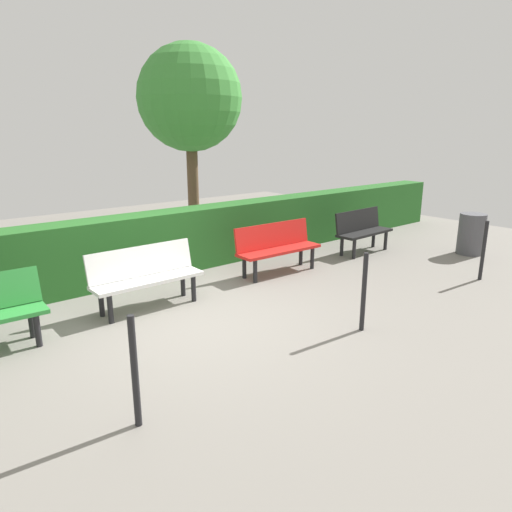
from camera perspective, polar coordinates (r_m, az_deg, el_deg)
The scene contains 10 objects.
ground_plane at distance 6.18m, azimuth -8.06°, elevation -7.77°, with size 18.79×18.79×0.00m, color gray.
bench_black at distance 9.55m, azimuth 13.10°, elevation 3.28°, with size 1.39×0.50×0.86m.
bench_red at distance 7.95m, azimuth 2.62°, elevation 1.31°, with size 1.61×0.50×0.86m.
bench_white at distance 6.54m, azimuth -13.60°, elevation -2.23°, with size 1.56×0.46×0.86m.
hedge_row at distance 8.21m, azimuth -9.58°, elevation 1.97°, with size 14.79×0.58×1.08m, color #266023.
tree_near at distance 10.77m, azimuth -8.25°, elevation 18.81°, with size 2.33×2.33×4.27m.
railing_post_near at distance 8.42m, azimuth 26.51°, elevation 0.60°, with size 0.06×0.06×1.00m, color black.
railing_post_mid at distance 5.77m, azimuth 13.30°, elevation -4.42°, with size 0.06×0.06×1.00m, color black.
railing_post_far at distance 3.99m, azimuth -14.89°, elevation -13.80°, with size 0.06×0.06×1.00m, color black.
trash_bin at distance 10.15m, azimuth 25.27°, elevation 2.51°, with size 0.51×0.51×0.82m, color #4C4C51.
Camera 1 is at (2.92, 4.88, 2.41)m, focal length 32.06 mm.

